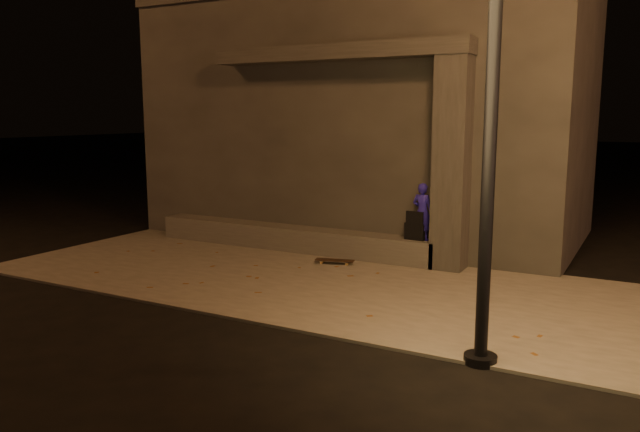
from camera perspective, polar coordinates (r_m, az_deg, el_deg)
The scene contains 10 objects.
ground at distance 8.56m, azimuth -7.18°, elevation -9.05°, with size 120.00×120.00×0.00m, color black.
sidewalk at distance 10.17m, azimuth -0.56°, elevation -5.87°, with size 11.00×4.40×0.04m, color #625E56.
building at distance 14.28m, azimuth 4.77°, elevation 8.98°, with size 9.00×5.10×5.22m.
ledge at distance 12.32m, azimuth -2.69°, elevation -2.01°, with size 6.00×0.55×0.45m, color #56534E.
column at distance 10.80m, azimuth 11.96°, elevation 4.64°, with size 0.55×0.55×3.60m, color #363431.
canopy at distance 11.68m, azimuth 1.64°, elevation 14.70°, with size 5.00×0.70×0.28m, color #363431.
skateboarder at distance 11.05m, azimuth 9.34°, elevation 0.40°, with size 0.37×0.24×1.01m, color #261CBB.
backpack at distance 11.14m, azimuth 8.81°, elevation -1.23°, with size 0.39×0.28×0.51m.
skateboard at distance 11.13m, azimuth 1.36°, elevation -4.09°, with size 0.72×0.34×0.08m.
street_lamp_0 at distance 6.76m, azimuth 15.80°, elevation 18.39°, with size 0.36×0.36×6.64m.
Camera 1 is at (4.78, -6.57, 2.69)m, focal length 35.00 mm.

